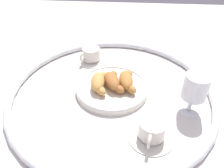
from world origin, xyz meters
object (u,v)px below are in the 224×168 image
at_px(coffee_cup_near, 91,56).
at_px(croissant_large, 99,82).
at_px(croissant_extra, 127,80).
at_px(croissant_small, 113,81).
at_px(pastry_plate, 112,88).
at_px(juice_glass_left, 195,88).
at_px(coffee_cup_far, 152,131).

bearing_deg(coffee_cup_near, croissant_large, 16.90).
height_order(croissant_extra, coffee_cup_near, croissant_extra).
height_order(croissant_small, coffee_cup_near, croissant_small).
xyz_separation_m(pastry_plate, juice_glass_left, (0.08, 0.26, 0.08)).
bearing_deg(croissant_large, coffee_cup_far, 42.39).
xyz_separation_m(coffee_cup_near, juice_glass_left, (0.28, 0.37, 0.07)).
bearing_deg(croissant_small, pastry_plate, -70.31).
xyz_separation_m(croissant_extra, coffee_cup_near, (-0.19, -0.16, -0.02)).
bearing_deg(juice_glass_left, pastry_plate, -107.45).
height_order(pastry_plate, croissant_small, croissant_small).
relative_size(coffee_cup_near, juice_glass_left, 0.97).
height_order(coffee_cup_near, coffee_cup_far, same).
bearing_deg(coffee_cup_far, coffee_cup_near, -149.22).
relative_size(croissant_small, coffee_cup_near, 0.95).
bearing_deg(croissant_extra, croissant_small, -81.33).
bearing_deg(coffee_cup_near, juice_glass_left, 52.58).
xyz_separation_m(pastry_plate, croissant_large, (0.01, -0.05, 0.03)).
xyz_separation_m(pastry_plate, croissant_extra, (-0.01, 0.05, 0.03)).
relative_size(pastry_plate, coffee_cup_far, 1.93).
distance_m(croissant_large, coffee_cup_far, 0.26).
bearing_deg(coffee_cup_near, pastry_plate, 28.63).
xyz_separation_m(coffee_cup_far, juice_glass_left, (-0.12, 0.13, 0.07)).
xyz_separation_m(croissant_large, croissant_extra, (-0.02, 0.10, 0.00)).
distance_m(pastry_plate, coffee_cup_near, 0.23).
bearing_deg(pastry_plate, croissant_small, 109.69).
bearing_deg(coffee_cup_near, croissant_extra, 40.15).
bearing_deg(coffee_cup_far, croissant_small, -147.90).
height_order(pastry_plate, croissant_extra, croissant_extra).
relative_size(pastry_plate, juice_glass_left, 1.87).
bearing_deg(croissant_small, croissant_extra, 98.67).
bearing_deg(coffee_cup_far, croissant_large, -137.61).
xyz_separation_m(croissant_small, croissant_extra, (-0.01, 0.05, 0.00)).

